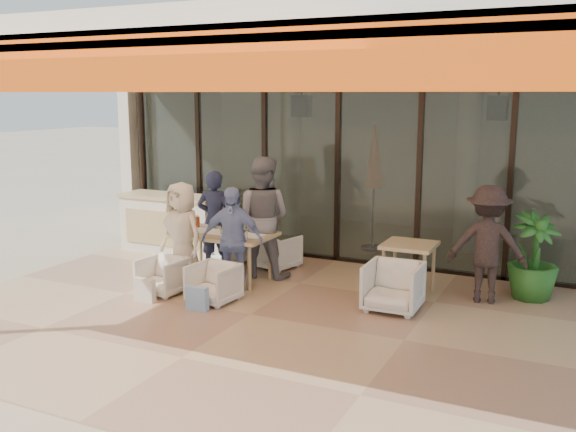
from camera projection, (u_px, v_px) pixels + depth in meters
The scene contains 21 objects.
ground at pixel (250, 316), 8.14m from camera, with size 70.00×70.00×0.00m, color #C6B293.
terrace_floor at pixel (250, 316), 8.14m from camera, with size 8.00×6.00×0.01m, color tan.
terrace_structure at pixel (236, 52), 7.29m from camera, with size 8.00×6.00×3.40m.
glass_storefront at pixel (338, 167), 10.49m from camera, with size 8.08×0.10×3.20m.
interior_block at pixel (382, 122), 12.42m from camera, with size 9.05×3.62×3.52m.
host_counter at pixel (171, 223), 11.28m from camera, with size 1.85×0.65×1.04m.
dining_table at pixel (223, 236), 9.55m from camera, with size 1.50×0.90×0.93m.
chair_far_left at pixel (232, 245), 10.63m from camera, with size 0.61×0.57×0.63m, color white.
chair_far_right at pixel (277, 250), 10.28m from camera, with size 0.61×0.57×0.62m, color white.
chair_near_left at pixel (162, 274), 8.96m from camera, with size 0.57×0.54×0.59m, color white.
chair_near_right at pixel (214, 282), 8.60m from camera, with size 0.58×0.55×0.60m, color white.
diner_navy at pixel (215, 221), 10.10m from camera, with size 0.59×0.39×1.61m, color #1A2139.
diner_grey at pixel (262, 218), 9.72m from camera, with size 0.91×0.71×1.86m, color slate.
diner_cream at pixel (182, 234), 9.31m from camera, with size 0.75×0.49×1.54m, color beige.
diner_periwinkle at pixel (232, 240), 8.95m from camera, with size 0.89×0.37×1.53m, color #6C7FB5.
tote_bag_cream at pixel (145, 291), 8.63m from camera, with size 0.30×0.10×0.34m, color silver.
tote_bag_blue at pixel (197, 299), 8.27m from camera, with size 0.30×0.10×0.34m, color #99BFD8.
side_table at pixel (409, 251), 8.87m from camera, with size 0.70×0.70×0.74m.
side_chair at pixel (393, 285), 8.26m from camera, with size 0.69×0.65×0.71m, color white.
standing_woman at pixel (487, 245), 8.51m from camera, with size 1.04×0.60×1.61m, color black.
potted_palm at pixel (533, 257), 8.67m from camera, with size 0.68×0.68×1.22m, color #1E5919.
Camera 1 is at (3.79, -6.78, 2.79)m, focal length 40.00 mm.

